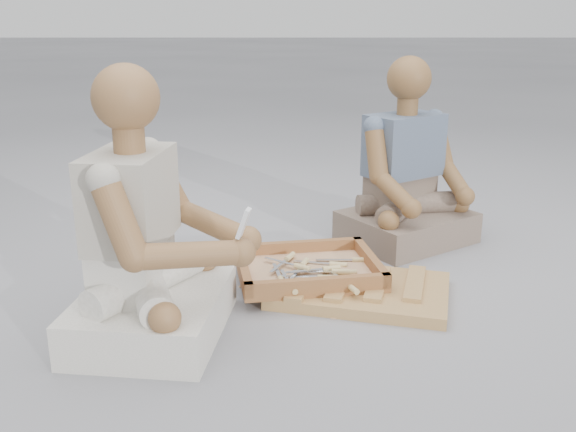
{
  "coord_description": "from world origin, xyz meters",
  "views": [
    {
      "loc": [
        0.03,
        -2.18,
        1.04
      ],
      "look_at": [
        0.03,
        0.18,
        0.3
      ],
      "focal_mm": 40.0,
      "sensor_mm": 36.0,
      "label": 1
    }
  ],
  "objects_px": {
    "carved_panel": "(360,290)",
    "tool_tray": "(308,269)",
    "companion": "(407,182)",
    "craftsman": "(147,248)"
  },
  "relations": [
    {
      "from": "tool_tray",
      "to": "companion",
      "type": "height_order",
      "value": "companion"
    },
    {
      "from": "craftsman",
      "to": "companion",
      "type": "xyz_separation_m",
      "value": [
        1.02,
        0.95,
        -0.02
      ]
    },
    {
      "from": "tool_tray",
      "to": "companion",
      "type": "distance_m",
      "value": 0.76
    },
    {
      "from": "tool_tray",
      "to": "companion",
      "type": "bearing_deg",
      "value": 48.49
    },
    {
      "from": "companion",
      "to": "craftsman",
      "type": "bearing_deg",
      "value": 8.16
    },
    {
      "from": "craftsman",
      "to": "companion",
      "type": "distance_m",
      "value": 1.39
    },
    {
      "from": "tool_tray",
      "to": "companion",
      "type": "xyz_separation_m",
      "value": [
        0.48,
        0.54,
        0.22
      ]
    },
    {
      "from": "carved_panel",
      "to": "tool_tray",
      "type": "bearing_deg",
      "value": 153.53
    },
    {
      "from": "carved_panel",
      "to": "tool_tray",
      "type": "xyz_separation_m",
      "value": [
        -0.2,
        0.1,
        0.05
      ]
    },
    {
      "from": "companion",
      "to": "tool_tray",
      "type": "bearing_deg",
      "value": 13.92
    }
  ]
}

